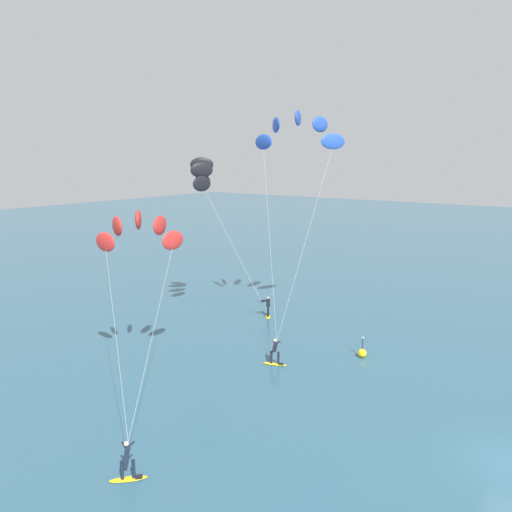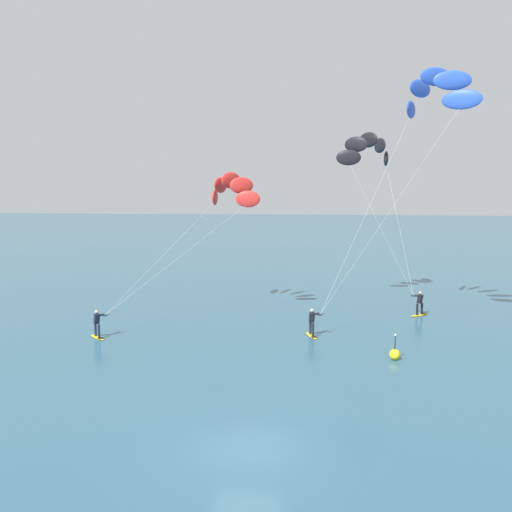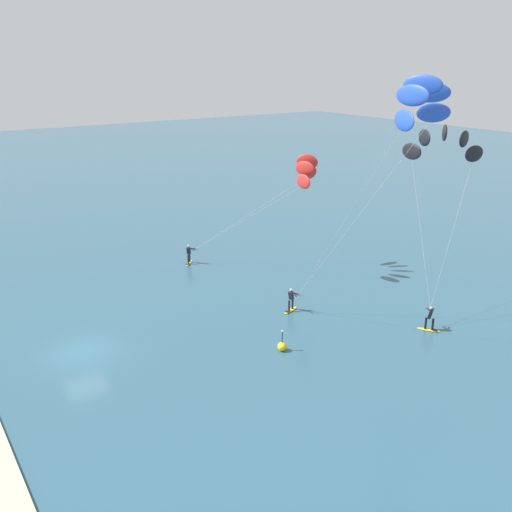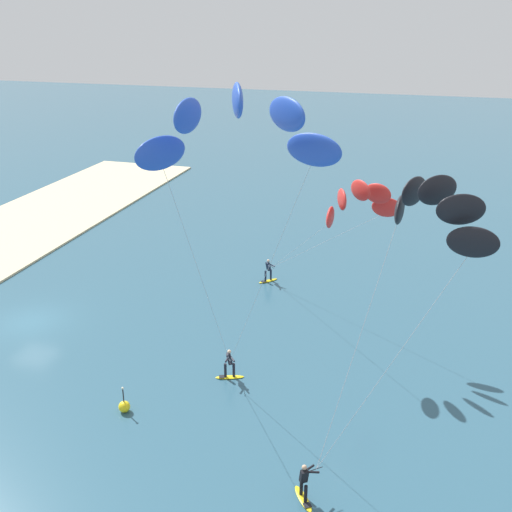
{
  "view_description": "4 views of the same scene",
  "coord_description": "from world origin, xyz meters",
  "px_view_note": "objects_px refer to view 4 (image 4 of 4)",
  "views": [
    {
      "loc": [
        -20.99,
        -1.62,
        12.5
      ],
      "look_at": [
        3.11,
        15.73,
        6.52
      ],
      "focal_mm": 34.21,
      "sensor_mm": 36.0,
      "label": 1
    },
    {
      "loc": [
        1.84,
        -18.17,
        9.4
      ],
      "look_at": [
        -0.77,
        13.54,
        4.83
      ],
      "focal_mm": 38.95,
      "sensor_mm": 36.0,
      "label": 2
    },
    {
      "loc": [
        30.51,
        -8.12,
        16.58
      ],
      "look_at": [
        0.49,
        12.31,
        3.78
      ],
      "focal_mm": 39.2,
      "sensor_mm": 36.0,
      "label": 3
    },
    {
      "loc": [
        28.72,
        23.06,
        17.93
      ],
      "look_at": [
        -1.91,
        14.0,
        5.21
      ],
      "focal_mm": 43.38,
      "sensor_mm": 36.0,
      "label": 4
    }
  ],
  "objects_px": {
    "marker_buoy": "(124,406)",
    "kitesurfer_mid_water": "(429,221)",
    "kitesurfer_nearshore": "(354,206)",
    "kitesurfer_far_out": "(237,140)"
  },
  "relations": [
    {
      "from": "kitesurfer_nearshore",
      "to": "kitesurfer_far_out",
      "type": "xyz_separation_m",
      "value": [
        12.77,
        -2.37,
        5.81
      ]
    },
    {
      "from": "kitesurfer_nearshore",
      "to": "marker_buoy",
      "type": "bearing_deg",
      "value": -42.4
    },
    {
      "from": "marker_buoy",
      "to": "kitesurfer_nearshore",
      "type": "bearing_deg",
      "value": 137.6
    },
    {
      "from": "kitesurfer_mid_water",
      "to": "kitesurfer_nearshore",
      "type": "bearing_deg",
      "value": -158.44
    },
    {
      "from": "kitesurfer_nearshore",
      "to": "kitesurfer_far_out",
      "type": "bearing_deg",
      "value": -10.53
    },
    {
      "from": "kitesurfer_far_out",
      "to": "marker_buoy",
      "type": "distance_m",
      "value": 15.52
    },
    {
      "from": "kitesurfer_far_out",
      "to": "marker_buoy",
      "type": "bearing_deg",
      "value": -112.25
    },
    {
      "from": "marker_buoy",
      "to": "kitesurfer_mid_water",
      "type": "bearing_deg",
      "value": 89.98
    },
    {
      "from": "kitesurfer_nearshore",
      "to": "kitesurfer_far_out",
      "type": "height_order",
      "value": "kitesurfer_far_out"
    },
    {
      "from": "kitesurfer_nearshore",
      "to": "kitesurfer_far_out",
      "type": "distance_m",
      "value": 14.23
    }
  ]
}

